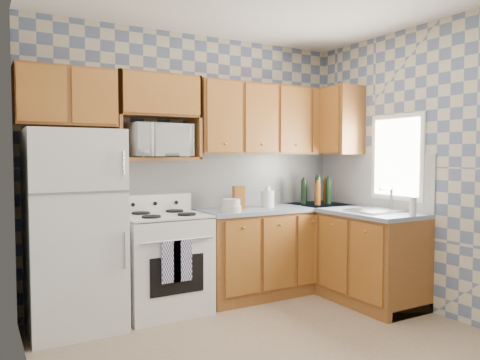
# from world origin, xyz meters

# --- Properties ---
(floor) EXTENTS (3.40, 3.40, 0.00)m
(floor) POSITION_xyz_m (0.00, 0.00, 0.00)
(floor) COLOR #7A6650
(floor) RESTS_ON ground
(back_wall) EXTENTS (3.40, 0.02, 2.70)m
(back_wall) POSITION_xyz_m (0.00, 1.60, 1.35)
(back_wall) COLOR slate
(back_wall) RESTS_ON ground
(right_wall) EXTENTS (0.02, 3.20, 2.70)m
(right_wall) POSITION_xyz_m (1.70, 0.00, 1.35)
(right_wall) COLOR slate
(right_wall) RESTS_ON ground
(backsplash_back) EXTENTS (2.60, 0.02, 0.56)m
(backsplash_back) POSITION_xyz_m (0.40, 1.59, 1.20)
(backsplash_back) COLOR silver
(backsplash_back) RESTS_ON back_wall
(backsplash_right) EXTENTS (0.02, 1.60, 0.56)m
(backsplash_right) POSITION_xyz_m (1.69, 0.80, 1.20)
(backsplash_right) COLOR silver
(backsplash_right) RESTS_ON right_wall
(refrigerator) EXTENTS (0.75, 0.70, 1.68)m
(refrigerator) POSITION_xyz_m (-1.27, 1.25, 0.84)
(refrigerator) COLOR white
(refrigerator) RESTS_ON floor
(stove_body) EXTENTS (0.76, 0.65, 0.90)m
(stove_body) POSITION_xyz_m (-0.47, 1.28, 0.45)
(stove_body) COLOR white
(stove_body) RESTS_ON floor
(cooktop) EXTENTS (0.76, 0.65, 0.02)m
(cooktop) POSITION_xyz_m (-0.47, 1.28, 0.91)
(cooktop) COLOR silver
(cooktop) RESTS_ON stove_body
(backguard) EXTENTS (0.76, 0.08, 0.17)m
(backguard) POSITION_xyz_m (-0.47, 1.55, 1.00)
(backguard) COLOR white
(backguard) RESTS_ON cooktop
(dish_towel_left) EXTENTS (0.17, 0.02, 0.36)m
(dish_towel_left) POSITION_xyz_m (-0.53, 0.93, 0.55)
(dish_towel_left) COLOR navy
(dish_towel_left) RESTS_ON stove_body
(dish_towel_right) EXTENTS (0.17, 0.02, 0.36)m
(dish_towel_right) POSITION_xyz_m (-0.43, 0.93, 0.55)
(dish_towel_right) COLOR navy
(dish_towel_right) RESTS_ON stove_body
(base_cabinets_back) EXTENTS (1.75, 0.60, 0.88)m
(base_cabinets_back) POSITION_xyz_m (0.82, 1.30, 0.44)
(base_cabinets_back) COLOR brown
(base_cabinets_back) RESTS_ON floor
(base_cabinets_right) EXTENTS (0.60, 1.60, 0.88)m
(base_cabinets_right) POSITION_xyz_m (1.40, 0.80, 0.44)
(base_cabinets_right) COLOR brown
(base_cabinets_right) RESTS_ON floor
(countertop_back) EXTENTS (1.77, 0.63, 0.04)m
(countertop_back) POSITION_xyz_m (0.82, 1.30, 0.90)
(countertop_back) COLOR slate
(countertop_back) RESTS_ON base_cabinets_back
(countertop_right) EXTENTS (0.63, 1.60, 0.04)m
(countertop_right) POSITION_xyz_m (1.40, 0.80, 0.90)
(countertop_right) COLOR slate
(countertop_right) RESTS_ON base_cabinets_right
(upper_cabinets_back) EXTENTS (1.75, 0.33, 0.74)m
(upper_cabinets_back) POSITION_xyz_m (0.82, 1.44, 1.85)
(upper_cabinets_back) COLOR brown
(upper_cabinets_back) RESTS_ON back_wall
(upper_cabinets_fridge) EXTENTS (0.82, 0.33, 0.50)m
(upper_cabinets_fridge) POSITION_xyz_m (-1.29, 1.44, 1.97)
(upper_cabinets_fridge) COLOR brown
(upper_cabinets_fridge) RESTS_ON back_wall
(upper_cabinets_right) EXTENTS (0.33, 0.70, 0.74)m
(upper_cabinets_right) POSITION_xyz_m (1.53, 1.25, 1.85)
(upper_cabinets_right) COLOR brown
(upper_cabinets_right) RESTS_ON right_wall
(microwave_shelf) EXTENTS (0.80, 0.33, 0.03)m
(microwave_shelf) POSITION_xyz_m (-0.47, 1.44, 1.44)
(microwave_shelf) COLOR brown
(microwave_shelf) RESTS_ON back_wall
(microwave) EXTENTS (0.62, 0.46, 0.32)m
(microwave) POSITION_xyz_m (-0.46, 1.44, 1.61)
(microwave) COLOR white
(microwave) RESTS_ON microwave_shelf
(sink) EXTENTS (0.48, 0.40, 0.03)m
(sink) POSITION_xyz_m (1.40, 0.45, 0.93)
(sink) COLOR #B7B7BC
(sink) RESTS_ON countertop_right
(window) EXTENTS (0.02, 0.66, 0.86)m
(window) POSITION_xyz_m (1.69, 0.45, 1.45)
(window) COLOR silver
(window) RESTS_ON right_wall
(bottle_0) EXTENTS (0.07, 0.07, 0.31)m
(bottle_0) POSITION_xyz_m (1.35, 1.27, 1.07)
(bottle_0) COLOR black
(bottle_0) RESTS_ON countertop_back
(bottle_1) EXTENTS (0.07, 0.07, 0.29)m
(bottle_1) POSITION_xyz_m (1.45, 1.21, 1.06)
(bottle_1) COLOR black
(bottle_1) RESTS_ON countertop_back
(bottle_2) EXTENTS (0.07, 0.07, 0.27)m
(bottle_2) POSITION_xyz_m (1.50, 1.31, 1.05)
(bottle_2) COLOR #66330D
(bottle_2) RESTS_ON countertop_back
(bottle_3) EXTENTS (0.07, 0.07, 0.25)m
(bottle_3) POSITION_xyz_m (1.28, 1.19, 1.04)
(bottle_3) COLOR #66330D
(bottle_3) RESTS_ON countertop_back
(bottle_4) EXTENTS (0.07, 0.07, 0.28)m
(bottle_4) POSITION_xyz_m (1.20, 1.33, 1.06)
(bottle_4) COLOR black
(bottle_4) RESTS_ON countertop_back
(knife_block) EXTENTS (0.13, 0.13, 0.24)m
(knife_block) POSITION_xyz_m (0.34, 1.29, 1.04)
(knife_block) COLOR brown
(knife_block) RESTS_ON countertop_back
(electric_kettle) EXTENTS (0.14, 0.14, 0.17)m
(electric_kettle) POSITION_xyz_m (0.70, 1.30, 1.01)
(electric_kettle) COLOR white
(electric_kettle) RESTS_ON countertop_back
(food_containers) EXTENTS (0.19, 0.19, 0.13)m
(food_containers) POSITION_xyz_m (0.15, 1.10, 0.98)
(food_containers) COLOR beige
(food_containers) RESTS_ON countertop_back
(soap_bottle) EXTENTS (0.06, 0.06, 0.17)m
(soap_bottle) POSITION_xyz_m (1.46, 0.05, 1.01)
(soap_bottle) COLOR beige
(soap_bottle) RESTS_ON countertop_right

